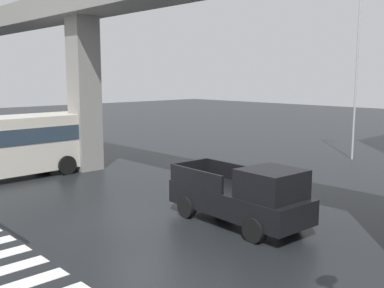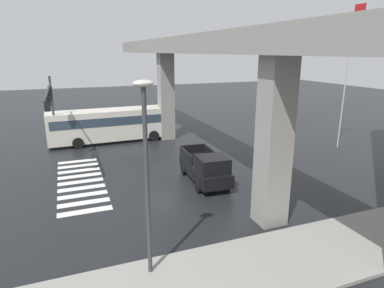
{
  "view_description": "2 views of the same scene",
  "coord_description": "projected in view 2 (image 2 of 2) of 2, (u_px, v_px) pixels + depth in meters",
  "views": [
    {
      "loc": [
        12.3,
        -8.91,
        4.91
      ],
      "look_at": [
        0.27,
        2.42,
        2.42
      ],
      "focal_mm": 41.99,
      "sensor_mm": 36.0,
      "label": 1
    },
    {
      "loc": [
        21.18,
        -5.67,
        8.11
      ],
      "look_at": [
        -0.71,
        2.69,
        1.55
      ],
      "focal_mm": 31.09,
      "sensor_mm": 36.0,
      "label": 2
    }
  ],
  "objects": [
    {
      "name": "street_lamp_near_corner",
      "position": [
        146.0,
        160.0,
        11.29
      ],
      "size": [
        0.44,
        0.7,
        7.24
      ],
      "color": "#38383D",
      "rests_on": "ground"
    },
    {
      "name": "flagpole",
      "position": [
        348.0,
        69.0,
        27.21
      ],
      "size": [
        1.16,
        0.12,
        11.77
      ],
      "color": "silver",
      "rests_on": "ground"
    },
    {
      "name": "pickup_truck",
      "position": [
        206.0,
        168.0,
        20.97
      ],
      "size": [
        5.2,
        2.3,
        2.08
      ],
      "color": "black",
      "rests_on": "ground"
    },
    {
      "name": "city_bus",
      "position": [
        110.0,
        123.0,
        30.45
      ],
      "size": [
        3.04,
        10.87,
        2.99
      ],
      "color": "beige",
      "rests_on": "ground"
    },
    {
      "name": "elevated_overpass",
      "position": [
        202.0,
        56.0,
        22.16
      ],
      "size": [
        48.09,
        2.4,
        9.16
      ],
      "color": "gray",
      "rests_on": "ground"
    },
    {
      "name": "crosswalk_stripes",
      "position": [
        81.0,
        182.0,
        21.38
      ],
      "size": [
        9.35,
        2.8,
        0.01
      ],
      "color": "silver",
      "rests_on": "ground"
    },
    {
      "name": "traffic_signal_mast",
      "position": [
        50.0,
        101.0,
        23.83
      ],
      "size": [
        10.89,
        0.32,
        6.2
      ],
      "color": "#38383D",
      "rests_on": "ground"
    },
    {
      "name": "ground_plane",
      "position": [
        160.0,
        172.0,
        23.19
      ],
      "size": [
        120.0,
        120.0,
        0.0
      ],
      "primitive_type": "plane",
      "color": "black"
    },
    {
      "name": "sidewalk_east",
      "position": [
        288.0,
        260.0,
        13.24
      ],
      "size": [
        4.0,
        36.0,
        0.15
      ],
      "primitive_type": "cube",
      "color": "gray",
      "rests_on": "ground"
    }
  ]
}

